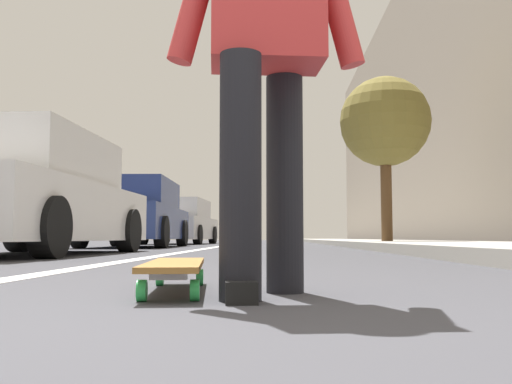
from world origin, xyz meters
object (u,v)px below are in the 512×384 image
object	(u,v)px
parked_car_mid	(137,215)
parked_car_near	(31,197)
traffic_light	(235,169)
street_tree_mid	(385,123)
skateboard	(175,267)
parked_car_far	(180,223)
skater_person	(266,34)

from	to	relation	value
parked_car_mid	parked_car_near	bearing A→B (deg)	-178.95
traffic_light	street_tree_mid	size ratio (longest dim) A/B	1.10
parked_car_mid	skateboard	bearing A→B (deg)	-165.20
traffic_light	street_tree_mid	distance (m)	11.19
parked_car_mid	parked_car_far	bearing A→B (deg)	0.48
skateboard	street_tree_mid	xyz separation A→B (m)	(11.55, -3.08, 2.93)
skater_person	traffic_light	bearing A→B (deg)	4.36
traffic_light	street_tree_mid	xyz separation A→B (m)	(-10.28, -4.41, -0.12)
skateboard	street_tree_mid	world-z (taller)	street_tree_mid
parked_car_near	street_tree_mid	xyz separation A→B (m)	(6.93, -5.69, 2.32)
skateboard	parked_car_mid	world-z (taller)	parked_car_mid
skateboard	parked_car_far	xyz separation A→B (m)	(16.33, 2.76, 0.60)
traffic_light	street_tree_mid	bearing A→B (deg)	-156.79
parked_car_near	street_tree_mid	distance (m)	9.26
parked_car_far	traffic_light	world-z (taller)	traffic_light
skateboard	parked_car_far	world-z (taller)	parked_car_far
skateboard	parked_car_near	bearing A→B (deg)	29.46
parked_car_far	street_tree_mid	bearing A→B (deg)	-129.32
parked_car_far	traffic_light	xyz separation A→B (m)	(5.49, -1.44, 2.45)
skateboard	skater_person	distance (m)	0.92
skater_person	parked_car_near	xyz separation A→B (m)	(4.77, 2.96, -0.24)
skater_person	parked_car_far	distance (m)	16.78
skateboard	parked_car_far	bearing A→B (deg)	9.60
skateboard	traffic_light	distance (m)	22.08
skater_person	parked_car_far	bearing A→B (deg)	10.68
parked_car_near	parked_car_mid	bearing A→B (deg)	1.05
traffic_light	street_tree_mid	world-z (taller)	traffic_light
skater_person	parked_car_mid	distance (m)	10.86
skateboard	parked_car_near	xyz separation A→B (m)	(4.62, 2.61, 0.61)
street_tree_mid	skater_person	bearing A→B (deg)	166.84
parked_car_mid	traffic_light	bearing A→B (deg)	-6.83
skateboard	street_tree_mid	bearing A→B (deg)	-14.94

